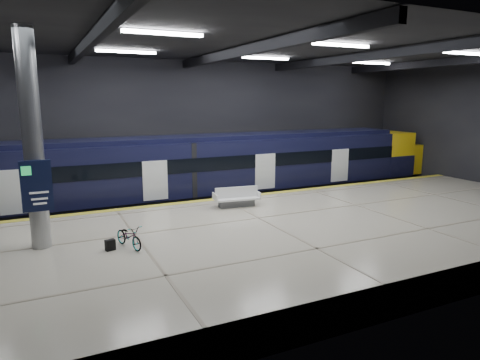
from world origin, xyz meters
TOP-DOWN VIEW (x-y plane):
  - ground at (0.00, 0.00)m, footprint 30.00×30.00m
  - room_shell at (-0.00, 0.00)m, footprint 30.10×16.10m
  - platform at (0.00, -2.50)m, footprint 30.00×11.00m
  - safety_strip at (0.00, 2.75)m, footprint 30.00×0.40m
  - rails at (0.00, 5.50)m, footprint 30.00×1.52m
  - train at (1.88, 5.50)m, footprint 29.40×2.84m
  - bench at (-0.03, 1.07)m, footprint 2.12×1.08m
  - bicycle at (-5.44, -2.30)m, footprint 0.95×1.53m
  - pannier_bag at (-6.04, -2.30)m, footprint 0.34×0.25m
  - info_column at (-8.00, -1.03)m, footprint 0.90×0.78m

SIDE VIEW (x-z plane):
  - ground at x=0.00m, z-range 0.00..0.00m
  - rails at x=0.00m, z-range 0.00..0.16m
  - platform at x=0.00m, z-range 0.00..1.10m
  - safety_strip at x=0.00m, z-range 1.10..1.11m
  - pannier_bag at x=-6.04m, z-range 1.10..1.45m
  - bench at x=-0.03m, z-range 0.97..1.86m
  - bicycle at x=-5.44m, z-range 1.10..1.86m
  - train at x=1.88m, z-range 0.16..3.95m
  - info_column at x=-8.00m, z-range 1.01..7.91m
  - room_shell at x=0.00m, z-range 1.69..9.74m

